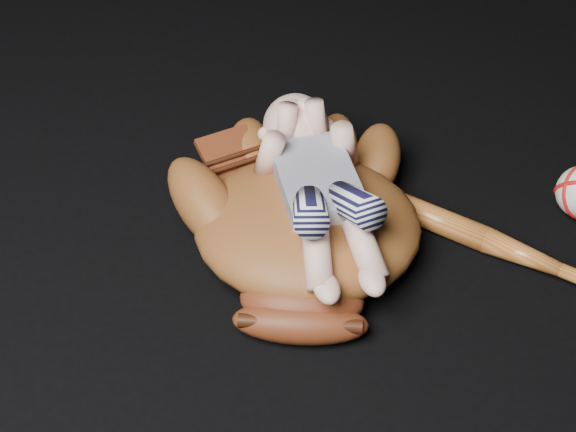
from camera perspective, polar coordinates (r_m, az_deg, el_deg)
The scene contains 3 objects.
baseball_glove at distance 1.23m, azimuth 1.27°, elevation -0.09°, with size 0.39×0.45×0.14m, color brown, non-canonical shape.
newborn_baby at distance 1.19m, azimuth 2.21°, elevation 1.84°, with size 0.17×0.37×0.15m, color #EBAD97, non-canonical shape.
baseball_bat at distance 1.29m, azimuth 13.64°, elevation -1.90°, with size 0.04×0.42×0.04m, color #AE5B21, non-canonical shape.
Camera 1 is at (-0.34, -0.85, 0.90)m, focal length 55.00 mm.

